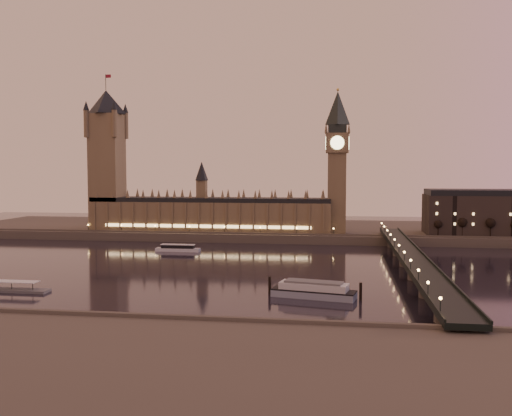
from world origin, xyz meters
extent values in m
plane|color=black|center=(0.00, 0.00, 0.00)|extent=(700.00, 700.00, 0.00)
cube|color=#423D35|center=(30.00, 165.00, 3.00)|extent=(560.00, 130.00, 6.00)
cube|color=#423D35|center=(30.00, -175.00, 3.00)|extent=(560.00, 110.00, 6.00)
cube|color=brown|center=(-40.00, 121.00, 17.00)|extent=(180.00, 26.00, 22.00)
cube|color=black|center=(-40.00, 121.00, 29.60)|extent=(180.00, 22.00, 3.20)
cube|color=#FFCC7F|center=(-40.00, 107.50, 11.00)|extent=(153.00, 0.25, 2.20)
cube|color=brown|center=(-120.00, 121.00, 50.00)|extent=(22.00, 22.00, 88.00)
cone|color=black|center=(-120.00, 121.00, 103.00)|extent=(31.68, 31.68, 18.00)
cylinder|color=black|center=(-120.00, 121.00, 118.00)|extent=(0.44, 0.44, 12.00)
cube|color=maroon|center=(-117.80, 121.00, 122.50)|extent=(4.00, 0.15, 2.50)
cube|color=brown|center=(54.00, 121.00, 35.00)|extent=(13.00, 13.00, 58.00)
cube|color=brown|center=(54.00, 121.00, 71.00)|extent=(16.00, 16.00, 14.00)
cylinder|color=#FFEAA5|center=(54.00, 112.82, 71.00)|extent=(9.60, 0.35, 9.60)
cylinder|color=#FFEAA5|center=(45.82, 121.00, 71.00)|extent=(0.35, 9.60, 9.60)
cube|color=black|center=(54.00, 121.00, 81.00)|extent=(13.00, 13.00, 6.00)
cone|color=black|center=(54.00, 121.00, 96.00)|extent=(17.68, 17.68, 24.00)
sphere|color=gold|center=(54.00, 121.00, 109.00)|extent=(2.00, 2.00, 2.00)
cube|color=black|center=(92.00, 0.00, 8.00)|extent=(13.00, 260.00, 2.00)
cube|color=black|center=(85.70, 0.00, 9.50)|extent=(0.60, 260.00, 1.00)
cube|color=black|center=(98.30, 0.00, 9.50)|extent=(0.60, 260.00, 1.00)
cube|color=black|center=(172.00, 127.00, 20.00)|extent=(110.00, 36.00, 28.00)
cube|color=black|center=(172.00, 127.00, 36.00)|extent=(108.00, 34.00, 4.00)
cylinder|color=black|center=(124.09, 109.00, 10.37)|extent=(0.70, 0.70, 8.74)
sphere|color=black|center=(124.09, 109.00, 14.93)|extent=(5.82, 5.82, 5.82)
cylinder|color=black|center=(140.71, 109.00, 10.37)|extent=(0.70, 0.70, 8.74)
sphere|color=black|center=(140.71, 109.00, 14.93)|extent=(5.82, 5.82, 5.82)
cylinder|color=black|center=(157.33, 109.00, 10.37)|extent=(0.70, 0.70, 8.74)
sphere|color=black|center=(157.33, 109.00, 14.93)|extent=(5.82, 5.82, 5.82)
cube|color=silver|center=(-45.79, 55.43, 1.04)|extent=(28.52, 6.34, 2.09)
cube|color=black|center=(-45.79, 55.43, 3.13)|extent=(21.11, 5.18, 2.09)
cube|color=silver|center=(-45.79, 55.43, 4.37)|extent=(21.68, 5.43, 0.38)
cube|color=#8592A9|center=(45.86, -63.59, 1.38)|extent=(35.22, 16.30, 2.76)
cube|color=black|center=(45.86, -63.59, 3.03)|extent=(35.22, 16.30, 0.53)
cube|color=silver|center=(45.86, -63.59, 4.67)|extent=(28.77, 13.96, 2.76)
cube|color=#595B5E|center=(45.86, -63.59, 6.43)|extent=(24.39, 12.05, 0.74)
cylinder|color=black|center=(27.14, -58.69, 3.61)|extent=(1.17, 1.17, 7.22)
cylinder|color=black|center=(64.57, -66.49, 3.61)|extent=(1.17, 1.17, 7.22)
cube|color=#595B5E|center=(-86.43, -70.97, 0.58)|extent=(40.58, 6.76, 1.16)
cube|color=silver|center=(-87.40, -70.97, 4.40)|extent=(32.85, 5.80, 0.29)
camera|label=1|loc=(55.84, -293.88, 52.18)|focal=40.00mm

